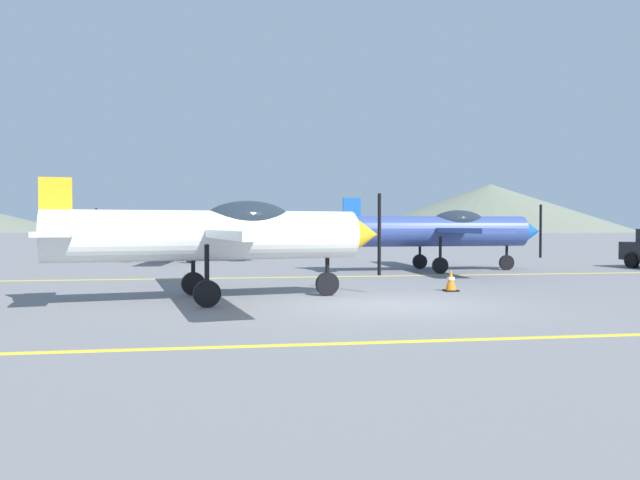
% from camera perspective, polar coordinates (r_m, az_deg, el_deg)
% --- Properties ---
extents(ground_plane, '(400.00, 400.00, 0.00)m').
position_cam_1_polar(ground_plane, '(13.47, 7.73, -6.15)').
color(ground_plane, slate).
extents(apron_line_near, '(80.00, 0.16, 0.01)m').
position_cam_1_polar(apron_line_near, '(9.67, 14.64, -9.15)').
color(apron_line_near, yellow).
rests_on(apron_line_near, ground_plane).
extents(apron_line_far, '(80.00, 0.16, 0.01)m').
position_cam_1_polar(apron_line_far, '(20.61, 1.94, -3.50)').
color(apron_line_far, yellow).
rests_on(apron_line_far, ground_plane).
extents(airplane_near, '(8.20, 9.37, 2.80)m').
position_cam_1_polar(airplane_near, '(14.30, -9.34, 0.63)').
color(airplane_near, white).
rests_on(airplane_near, ground_plane).
extents(airplane_mid, '(8.07, 9.32, 2.80)m').
position_cam_1_polar(airplane_mid, '(23.62, 11.60, 0.92)').
color(airplane_mid, '#33478C').
rests_on(airplane_mid, ground_plane).
extents(airplane_far, '(8.14, 9.37, 2.80)m').
position_cam_1_polar(airplane_far, '(29.74, -12.93, 1.01)').
color(airplane_far, silver).
rests_on(airplane_far, ground_plane).
extents(traffic_cone_front, '(0.36, 0.36, 0.59)m').
position_cam_1_polar(traffic_cone_front, '(16.44, 12.36, -3.79)').
color(traffic_cone_front, black).
rests_on(traffic_cone_front, ground_plane).
extents(hill_centerleft, '(77.40, 77.40, 13.54)m').
position_cam_1_polar(hill_centerleft, '(179.07, 15.90, 2.96)').
color(hill_centerleft, slate).
rests_on(hill_centerleft, ground_plane).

